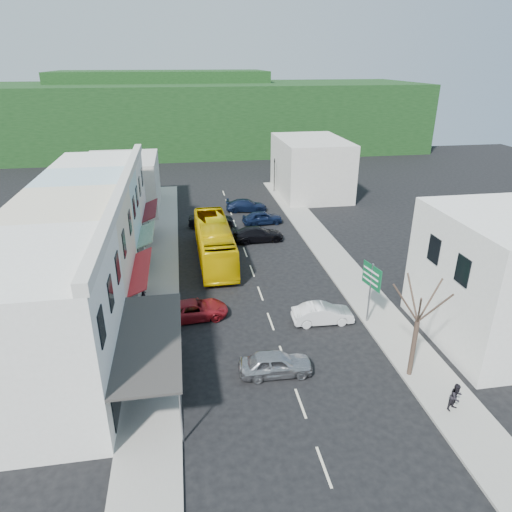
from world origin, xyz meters
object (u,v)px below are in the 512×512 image
(bus, at_px, (214,243))
(direction_sign, at_px, (370,294))
(car_red, at_px, (194,309))
(car_silver, at_px, (276,363))
(pedestrian_right, at_px, (456,395))
(traffic_signal, at_px, (274,176))
(car_white, at_px, (323,313))
(pedestrian_left, at_px, (143,294))
(street_tree, at_px, (417,322))

(bus, xyz_separation_m, direction_sign, (9.12, -12.15, 0.61))
(bus, xyz_separation_m, car_red, (-2.16, -9.65, -0.85))
(car_silver, distance_m, pedestrian_right, 9.23)
(bus, relative_size, traffic_signal, 2.63)
(bus, bearing_deg, traffic_signal, 64.36)
(car_white, height_order, direction_sign, direction_sign)
(pedestrian_right, xyz_separation_m, traffic_signal, (-0.76, 41.25, 1.20))
(pedestrian_left, xyz_separation_m, pedestrian_right, (15.81, -13.25, 0.00))
(car_silver, distance_m, traffic_signal, 37.68)
(car_red, height_order, street_tree, street_tree)
(car_red, relative_size, traffic_signal, 1.04)
(car_silver, bearing_deg, street_tree, -99.07)
(car_silver, bearing_deg, car_white, -39.32)
(car_red, height_order, traffic_signal, traffic_signal)
(bus, xyz_separation_m, car_silver, (2.05, -16.40, -0.85))
(direction_sign, bearing_deg, street_tree, -99.77)
(direction_sign, relative_size, traffic_signal, 0.98)
(car_white, distance_m, pedestrian_right, 9.96)
(street_tree, bearing_deg, pedestrian_left, 145.41)
(car_white, bearing_deg, car_red, 78.43)
(street_tree, height_order, traffic_signal, street_tree)
(bus, bearing_deg, street_tree, -63.28)
(traffic_signal, bearing_deg, car_white, 83.46)
(bus, relative_size, car_red, 2.52)
(car_silver, height_order, direction_sign, direction_sign)
(car_white, height_order, traffic_signal, traffic_signal)
(pedestrian_left, bearing_deg, street_tree, -144.25)
(car_silver, bearing_deg, pedestrian_right, -116.38)
(pedestrian_right, height_order, traffic_signal, traffic_signal)
(traffic_signal, bearing_deg, pedestrian_left, 60.95)
(car_white, xyz_separation_m, direction_sign, (2.91, -0.54, 1.46))
(car_silver, relative_size, pedestrian_left, 2.59)
(car_silver, relative_size, direction_sign, 1.02)
(car_silver, xyz_separation_m, pedestrian_left, (-7.66, 8.92, 0.30))
(direction_sign, bearing_deg, pedestrian_right, -94.59)
(car_red, bearing_deg, bus, -17.89)
(car_silver, distance_m, car_red, 7.96)
(car_white, relative_size, street_tree, 0.63)
(car_silver, bearing_deg, car_red, 33.58)
(pedestrian_left, height_order, direction_sign, direction_sign)
(car_white, xyz_separation_m, traffic_signal, (3.24, 32.13, 1.50))
(pedestrian_right, bearing_deg, pedestrian_left, 120.81)
(car_white, distance_m, street_tree, 7.44)
(car_white, distance_m, pedestrian_left, 12.52)
(car_white, bearing_deg, pedestrian_left, 72.39)
(bus, height_order, direction_sign, direction_sign)
(pedestrian_right, height_order, direction_sign, direction_sign)
(direction_sign, bearing_deg, car_red, 155.71)
(bus, bearing_deg, pedestrian_right, -64.74)
(pedestrian_left, relative_size, street_tree, 0.24)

